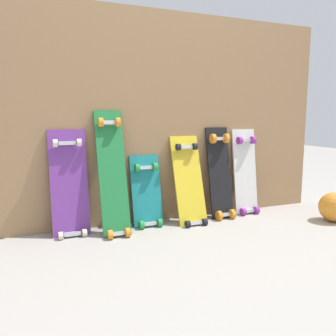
% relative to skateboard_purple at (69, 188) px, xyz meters
% --- Properties ---
extents(ground_plane, '(12.00, 12.00, 0.00)m').
position_rel_skateboard_purple_xyz_m(ground_plane, '(0.67, 0.03, -0.31)').
color(ground_plane, '#9E9991').
extents(plywood_wall_panel, '(2.67, 0.04, 1.50)m').
position_rel_skateboard_purple_xyz_m(plywood_wall_panel, '(0.67, 0.10, 0.44)').
color(plywood_wall_panel, '#99724C').
rests_on(plywood_wall_panel, ground).
extents(skateboard_purple, '(0.24, 0.19, 0.76)m').
position_rel_skateboard_purple_xyz_m(skateboard_purple, '(0.00, 0.00, 0.00)').
color(skateboard_purple, '#6B338C').
rests_on(skateboard_purple, ground).
extents(skateboard_green, '(0.18, 0.30, 0.88)m').
position_rel_skateboard_purple_xyz_m(skateboard_green, '(0.27, -0.06, 0.06)').
color(skateboard_green, '#1E7238').
rests_on(skateboard_green, ground).
extents(skateboard_teal, '(0.21, 0.18, 0.56)m').
position_rel_skateboard_purple_xyz_m(skateboard_teal, '(0.53, -0.00, -0.09)').
color(skateboard_teal, '#197A7F').
rests_on(skateboard_teal, ground).
extents(skateboard_yellow, '(0.22, 0.27, 0.70)m').
position_rel_skateboard_purple_xyz_m(skateboard_yellow, '(0.83, -0.05, -0.03)').
color(skateboard_yellow, gold).
rests_on(skateboard_yellow, ground).
extents(skateboard_black, '(0.18, 0.22, 0.75)m').
position_rel_skateboard_purple_xyz_m(skateboard_black, '(1.11, -0.02, 0.01)').
color(skateboard_black, black).
rests_on(skateboard_black, ground).
extents(skateboard_white, '(0.20, 0.17, 0.73)m').
position_rel_skateboard_purple_xyz_m(skateboard_white, '(1.36, 0.01, -0.01)').
color(skateboard_white, silver).
rests_on(skateboard_white, ground).
extents(rubber_ball, '(0.22, 0.22, 0.22)m').
position_rel_skateboard_purple_xyz_m(rubber_ball, '(1.83, -0.44, -0.20)').
color(rubber_ball, orange).
rests_on(rubber_ball, ground).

